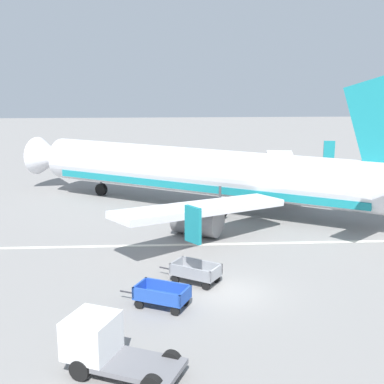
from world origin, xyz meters
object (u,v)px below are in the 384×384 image
(airplane, at_px, (215,174))
(baggage_cart_nearest, at_px, (162,295))
(service_truck_beside_carts, at_px, (103,343))
(baggage_cart_second_in_row, at_px, (196,272))

(airplane, xyz_separation_m, baggage_cart_nearest, (-4.34, -17.87, -2.45))
(service_truck_beside_carts, bearing_deg, baggage_cart_second_in_row, 64.04)
(airplane, distance_m, service_truck_beside_carts, 24.14)
(airplane, bearing_deg, service_truck_beside_carts, -105.71)
(airplane, relative_size, baggage_cart_nearest, 9.67)
(baggage_cart_nearest, distance_m, service_truck_beside_carts, 5.74)
(baggage_cart_second_in_row, height_order, service_truck_beside_carts, service_truck_beside_carts)
(baggage_cart_nearest, height_order, baggage_cart_second_in_row, same)
(baggage_cart_nearest, xyz_separation_m, service_truck_beside_carts, (-2.18, -5.29, 0.50))
(airplane, xyz_separation_m, baggage_cart_second_in_row, (-2.54, -14.99, -2.45))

